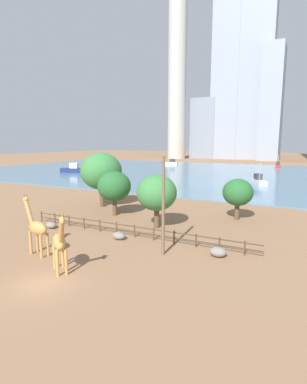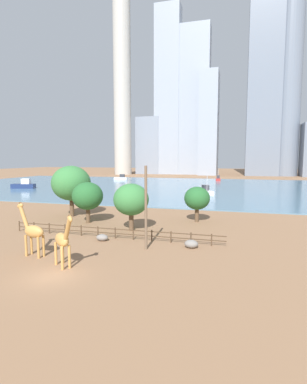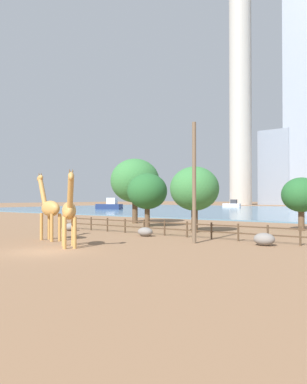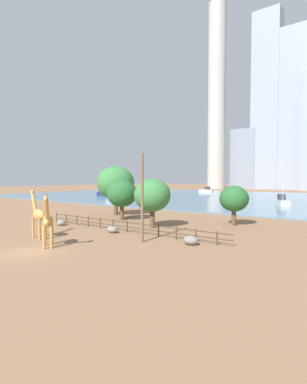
{
  "view_description": "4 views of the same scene",
  "coord_description": "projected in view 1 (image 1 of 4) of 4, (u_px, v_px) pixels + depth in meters",
  "views": [
    {
      "loc": [
        15.68,
        -13.74,
        9.79
      ],
      "look_at": [
        -2.65,
        22.2,
        2.99
      ],
      "focal_mm": 28.0,
      "sensor_mm": 36.0,
      "label": 1
    },
    {
      "loc": [
        13.91,
        -19.79,
        9.27
      ],
      "look_at": [
        1.7,
        23.82,
        4.26
      ],
      "focal_mm": 28.0,
      "sensor_mm": 36.0,
      "label": 2
    },
    {
      "loc": [
        18.56,
        -14.05,
        3.21
      ],
      "look_at": [
        1.03,
        9.5,
        3.68
      ],
      "focal_mm": 35.0,
      "sensor_mm": 36.0,
      "label": 3
    },
    {
      "loc": [
        23.17,
        -13.5,
        6.19
      ],
      "look_at": [
        3.65,
        12.65,
        4.68
      ],
      "focal_mm": 28.0,
      "sensor_mm": 36.0,
      "label": 4
    }
  ],
  "objects": [
    {
      "name": "skyline_tower_needle",
      "position": [
        227.0,
        70.0,
        166.42
      ],
      "size": [
        14.98,
        9.56,
        98.56
      ],
      "primitive_type": "cube",
      "color": "#939EAD",
      "rests_on": "ground"
    },
    {
      "name": "tree_center_broad",
      "position": [
        101.0,
        171.0,
        44.94
      ],
      "size": [
        6.2,
        6.2,
        8.2
      ],
      "color": "brown",
      "rests_on": "ground"
    },
    {
      "name": "boulder_small",
      "position": [
        218.0,
        252.0,
        25.72
      ],
      "size": [
        1.44,
        1.14,
        0.86
      ],
      "primitive_type": "ellipsoid",
      "color": "gray",
      "rests_on": "ground"
    },
    {
      "name": "tree_left_small",
      "position": [
        114.0,
        186.0,
        39.69
      ],
      "size": [
        4.45,
        4.45,
        5.96
      ],
      "color": "brown",
      "rests_on": "ground"
    },
    {
      "name": "harbor_water",
      "position": [
        246.0,
        175.0,
        88.34
      ],
      "size": [
        180.0,
        86.0,
        0.2
      ],
      "primitive_type": "cube",
      "color": "slate",
      "rests_on": "ground"
    },
    {
      "name": "tree_left_large",
      "position": [
        157.0,
        193.0,
        33.83
      ],
      "size": [
        4.57,
        4.57,
        6.14
      ],
      "color": "brown",
      "rests_on": "ground"
    },
    {
      "name": "ground_plane",
      "position": [
        247.0,
        174.0,
        91.0
      ],
      "size": [
        400.0,
        400.0,
        0.0
      ],
      "primitive_type": "plane",
      "color": "#8C6647"
    },
    {
      "name": "tree_right_tall",
      "position": [
        238.0,
        193.0,
        37.46
      ],
      "size": [
        3.77,
        3.77,
        5.22
      ],
      "color": "brown",
      "rests_on": "ground"
    },
    {
      "name": "skyline_tower_short",
      "position": [
        272.0,
        104.0,
        154.94
      ],
      "size": [
        10.37,
        15.72,
        58.06
      ],
      "primitive_type": "cube",
      "color": "#939EAD",
      "rests_on": "ground"
    },
    {
      "name": "boulder_by_pole",
      "position": [
        51.0,
        225.0,
        34.18
      ],
      "size": [
        1.29,
        1.0,
        0.75
      ],
      "primitive_type": "ellipsoid",
      "color": "gray",
      "rests_on": "ground"
    },
    {
      "name": "skyline_block_right",
      "position": [
        205.0,
        129.0,
        178.28
      ],
      "size": [
        14.51,
        13.05,
        34.75
      ],
      "primitive_type": "cube",
      "color": "gray",
      "rests_on": "ground"
    },
    {
      "name": "enclosure_fence",
      "position": [
        129.0,
        229.0,
        31.27
      ],
      "size": [
        26.12,
        0.14,
        1.3
      ],
      "color": "#4C3826",
      "rests_on": "ground"
    },
    {
      "name": "boat_barge",
      "position": [
        278.0,
        165.0,
        112.36
      ],
      "size": [
        2.25,
        5.28,
        4.64
      ],
      "rotation": [
        0.0,
        0.0,
        1.65
      ],
      "color": "#B22D28",
      "rests_on": "harbor_water"
    },
    {
      "name": "skyline_block_wide",
      "position": [
        177.0,
        63.0,
        166.02
      ],
      "size": [
        10.18,
        10.18,
        105.86
      ],
      "primitive_type": "cylinder",
      "color": "#B7B2A8",
      "rests_on": "ground"
    },
    {
      "name": "giraffe_companion",
      "position": [
        60.0,
        242.0,
        22.29
      ],
      "size": [
        3.18,
        2.63,
        4.98
      ],
      "rotation": [
        0.0,
        0.0,
        5.63
      ],
      "color": "#C18C47",
      "rests_on": "ground"
    },
    {
      "name": "boat_tug",
      "position": [
        72.0,
        169.0,
        94.0
      ],
      "size": [
        7.32,
        4.35,
        3.04
      ],
      "rotation": [
        0.0,
        0.0,
        3.43
      ],
      "color": "navy",
      "rests_on": "harbor_water"
    },
    {
      "name": "boat_sailboat",
      "position": [
        259.0,
        181.0,
        67.57
      ],
      "size": [
        4.32,
        5.8,
        4.96
      ],
      "rotation": [
        0.0,
        0.0,
        5.2
      ],
      "color": "silver",
      "rests_on": "harbor_water"
    },
    {
      "name": "boulder_near_fence",
      "position": [
        119.0,
        236.0,
        30.3
      ],
      "size": [
        1.39,
        1.0,
        0.75
      ],
      "primitive_type": "ellipsoid",
      "color": "gray",
      "rests_on": "ground"
    },
    {
      "name": "utility_pole",
      "position": [
        163.0,
        207.0,
        25.56
      ],
      "size": [
        0.28,
        0.28,
        8.61
      ],
      "primitive_type": "cylinder",
      "color": "brown",
      "rests_on": "ground"
    },
    {
      "name": "giraffe_tall",
      "position": [
        37.0,
        228.0,
        25.91
      ],
      "size": [
        3.31,
        1.27,
        5.22
      ],
      "rotation": [
        0.0,
        0.0,
        2.97
      ],
      "color": "#C18C47",
      "rests_on": "ground"
    },
    {
      "name": "skyline_block_central",
      "position": [
        256.0,
        79.0,
        160.83
      ],
      "size": [
        17.71,
        10.02,
        85.95
      ],
      "primitive_type": "cube",
      "color": "#939EAD",
      "rests_on": "ground"
    },
    {
      "name": "boat_ferry",
      "position": [
        171.0,
        163.0,
        125.35
      ],
      "size": [
        5.93,
        3.02,
        5.09
      ],
      "rotation": [
        0.0,
        0.0,
        3.32
      ],
      "color": "silver",
      "rests_on": "harbor_water"
    }
  ]
}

